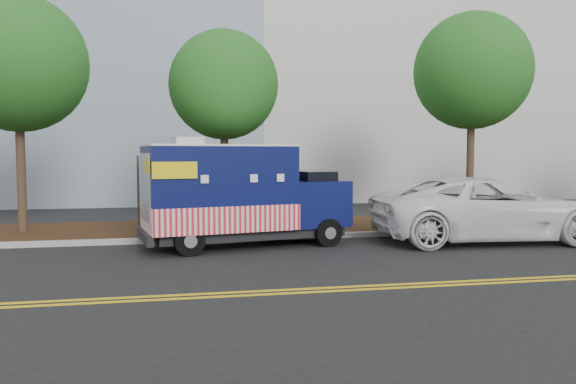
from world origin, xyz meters
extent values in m
plane|color=black|center=(0.00, 0.00, 0.00)|extent=(120.00, 120.00, 0.00)
cube|color=#9E9E99|center=(0.00, 1.40, 0.07)|extent=(120.00, 0.18, 0.15)
cube|color=black|center=(0.00, 3.50, 0.07)|extent=(120.00, 4.00, 0.15)
cube|color=gold|center=(0.00, -4.45, 0.01)|extent=(120.00, 0.10, 0.01)
cube|color=gold|center=(0.00, -4.70, 0.01)|extent=(120.00, 0.10, 0.01)
cylinder|color=#38281C|center=(-6.60, 3.60, 2.04)|extent=(0.26, 0.26, 4.09)
sphere|color=#19591A|center=(-6.60, 3.60, 5.09)|extent=(4.03, 4.03, 4.03)
cylinder|color=#38281C|center=(-0.59, 3.56, 1.87)|extent=(0.26, 0.26, 3.74)
sphere|color=#19591A|center=(-0.59, 3.56, 4.60)|extent=(3.42, 3.42, 3.42)
cylinder|color=#38281C|center=(8.07, 3.89, 2.15)|extent=(0.26, 0.26, 4.30)
sphere|color=#19591A|center=(8.07, 3.89, 5.32)|extent=(4.05, 4.05, 4.05)
cube|color=#473828|center=(-3.14, 1.89, 1.20)|extent=(0.06, 0.06, 2.40)
cube|color=black|center=(-0.24, 0.52, 0.37)|extent=(5.15, 2.56, 0.25)
cube|color=#091045|center=(-1.02, 0.37, 1.58)|extent=(4.01, 2.68, 2.11)
cube|color=red|center=(-1.02, 0.37, 0.84)|extent=(4.05, 2.73, 0.66)
cube|color=white|center=(-1.02, 0.37, 2.66)|extent=(4.01, 2.68, 0.05)
cube|color=#B7B7BA|center=(-1.80, 0.22, 2.77)|extent=(0.82, 0.82, 0.19)
cube|color=#091045|center=(1.58, 0.86, 1.10)|extent=(1.91, 2.15, 1.23)
cube|color=black|center=(1.53, 0.85, 1.69)|extent=(1.18, 1.85, 0.57)
cube|color=black|center=(2.37, 1.01, 0.69)|extent=(0.40, 1.74, 0.26)
cube|color=black|center=(-2.88, 0.02, 0.40)|extent=(0.52, 1.98, 0.25)
cube|color=#B7B7BA|center=(-2.85, 0.02, 1.63)|extent=(0.33, 1.56, 1.67)
cube|color=#B7B7BA|center=(-0.95, 1.45, 1.63)|extent=(1.56, 0.33, 0.97)
cube|color=yellow|center=(-2.12, -0.90, 2.07)|extent=(1.04, 0.21, 0.40)
cube|color=yellow|center=(-2.51, 1.16, 2.07)|extent=(1.04, 0.21, 0.40)
cylinder|color=black|center=(1.83, 0.00, 0.37)|extent=(0.77, 0.38, 0.74)
cylinder|color=black|center=(1.50, 1.76, 0.37)|extent=(0.77, 0.38, 0.74)
cylinder|color=black|center=(-1.80, -0.69, 0.37)|extent=(0.77, 0.38, 0.74)
cylinder|color=black|center=(-2.14, 1.07, 0.37)|extent=(0.77, 0.38, 0.74)
imported|color=white|center=(6.47, 0.01, 0.90)|extent=(6.64, 3.40, 1.79)
camera|label=1|loc=(-2.09, -14.22, 2.47)|focal=35.00mm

